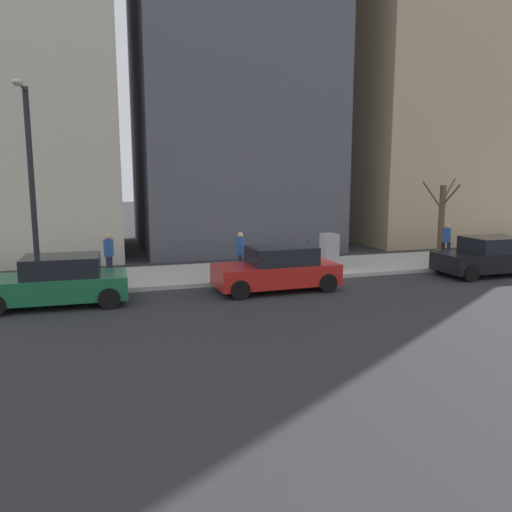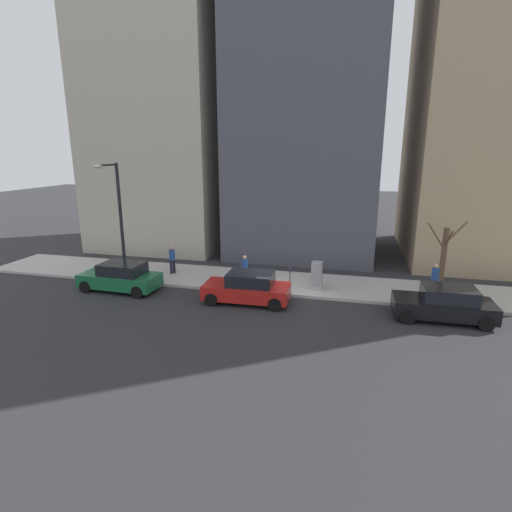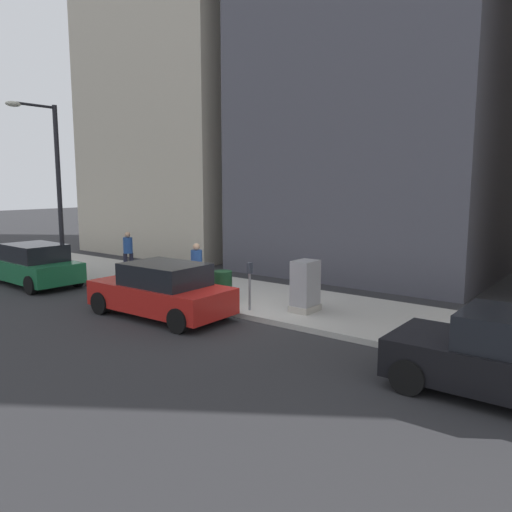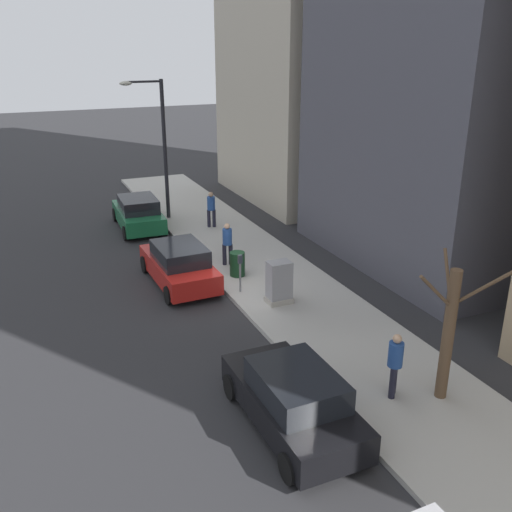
% 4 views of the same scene
% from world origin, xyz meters
% --- Properties ---
extents(ground_plane, '(120.00, 120.00, 0.00)m').
position_xyz_m(ground_plane, '(0.00, 0.00, 0.00)').
color(ground_plane, '#2B2B2D').
extents(sidewalk, '(4.00, 36.00, 0.15)m').
position_xyz_m(sidewalk, '(2.00, 0.00, 0.07)').
color(sidewalk, '#B2AFA8').
rests_on(sidewalk, ground).
extents(parked_car_black, '(1.95, 4.21, 1.52)m').
position_xyz_m(parked_car_black, '(-1.15, -7.82, 0.74)').
color(parked_car_black, black).
rests_on(parked_car_black, ground).
extents(parked_car_red, '(2.02, 4.25, 1.52)m').
position_xyz_m(parked_car_red, '(-1.16, 1.14, 0.74)').
color(parked_car_red, red).
rests_on(parked_car_red, ground).
extents(parked_car_green, '(2.06, 4.26, 1.52)m').
position_xyz_m(parked_car_green, '(-1.07, 8.19, 0.74)').
color(parked_car_green, '#196038').
rests_on(parked_car_green, ground).
extents(parking_meter, '(0.14, 0.10, 1.35)m').
position_xyz_m(parking_meter, '(0.45, -0.70, 0.98)').
color(parking_meter, slate).
rests_on(parking_meter, sidewalk).
extents(utility_box, '(0.83, 0.61, 1.43)m').
position_xyz_m(utility_box, '(1.30, -2.00, 0.85)').
color(utility_box, '#A8A399').
rests_on(utility_box, sidewalk).
extents(streetlamp, '(1.97, 0.32, 6.50)m').
position_xyz_m(streetlamp, '(0.28, 8.91, 4.02)').
color(streetlamp, black).
rests_on(streetlamp, sidewalk).
extents(bare_tree, '(1.67, 1.98, 3.63)m').
position_xyz_m(bare_tree, '(2.60, -8.37, 1.94)').
color(bare_tree, brown).
rests_on(bare_tree, sidewalk).
extents(trash_bin, '(0.56, 0.56, 0.90)m').
position_xyz_m(trash_bin, '(0.90, 0.70, 0.60)').
color(trash_bin, '#14381E').
rests_on(trash_bin, sidewalk).
extents(pedestrian_near_meter, '(0.36, 0.36, 1.66)m').
position_xyz_m(pedestrian_near_meter, '(1.55, -7.86, 1.09)').
color(pedestrian_near_meter, '#1E1E2D').
rests_on(pedestrian_near_meter, sidewalk).
extents(pedestrian_midblock, '(0.39, 0.36, 1.66)m').
position_xyz_m(pedestrian_midblock, '(0.96, 1.87, 1.09)').
color(pedestrian_midblock, '#1E1E2D').
rests_on(pedestrian_midblock, sidewalk).
extents(pedestrian_far_corner, '(0.39, 0.36, 1.66)m').
position_xyz_m(pedestrian_far_corner, '(1.98, 6.62, 1.09)').
color(pedestrian_far_corner, '#1E1E2D').
rests_on(pedestrian_far_corner, sidewalk).
extents(office_tower_left, '(12.07, 12.07, 24.40)m').
position_xyz_m(office_tower_left, '(11.53, -13.39, 12.20)').
color(office_tower_left, tan).
rests_on(office_tower_left, ground).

